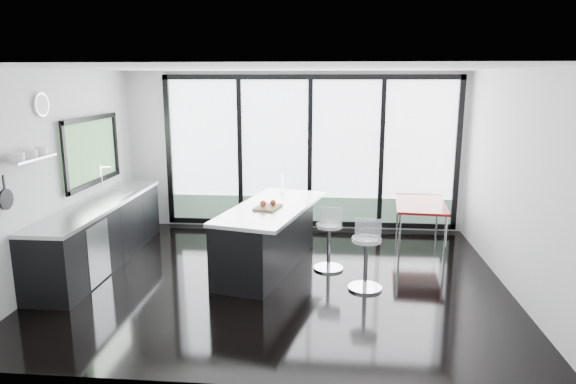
# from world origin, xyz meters

# --- Properties ---
(floor) EXTENTS (6.00, 5.00, 0.00)m
(floor) POSITION_xyz_m (0.00, 0.00, 0.00)
(floor) COLOR black
(floor) RESTS_ON ground
(ceiling) EXTENTS (6.00, 5.00, 0.00)m
(ceiling) POSITION_xyz_m (0.00, 0.00, 2.80)
(ceiling) COLOR white
(ceiling) RESTS_ON wall_back
(wall_back) EXTENTS (6.00, 0.09, 2.80)m
(wall_back) POSITION_xyz_m (0.27, 2.47, 1.27)
(wall_back) COLOR silver
(wall_back) RESTS_ON ground
(wall_front) EXTENTS (6.00, 0.00, 2.80)m
(wall_front) POSITION_xyz_m (0.00, -2.50, 1.40)
(wall_front) COLOR silver
(wall_front) RESTS_ON ground
(wall_left) EXTENTS (0.26, 5.00, 2.80)m
(wall_left) POSITION_xyz_m (-2.97, 0.27, 1.56)
(wall_left) COLOR silver
(wall_left) RESTS_ON ground
(wall_right) EXTENTS (0.00, 5.00, 2.80)m
(wall_right) POSITION_xyz_m (3.00, 0.00, 1.40)
(wall_right) COLOR silver
(wall_right) RESTS_ON ground
(counter_cabinets) EXTENTS (0.69, 3.24, 1.36)m
(counter_cabinets) POSITION_xyz_m (-2.67, 0.40, 0.46)
(counter_cabinets) COLOR black
(counter_cabinets) RESTS_ON floor
(island) EXTENTS (1.46, 2.42, 1.20)m
(island) POSITION_xyz_m (-0.21, 0.43, 0.47)
(island) COLOR black
(island) RESTS_ON floor
(bar_stool_near) EXTENTS (0.51, 0.51, 0.70)m
(bar_stool_near) POSITION_xyz_m (1.15, -0.24, 0.35)
(bar_stool_near) COLOR silver
(bar_stool_near) RESTS_ON floor
(bar_stool_far) EXTENTS (0.49, 0.49, 0.68)m
(bar_stool_far) POSITION_xyz_m (0.67, 0.43, 0.34)
(bar_stool_far) COLOR silver
(bar_stool_far) RESTS_ON floor
(red_table) EXTENTS (0.89, 1.41, 0.72)m
(red_table) POSITION_xyz_m (2.13, 1.62, 0.36)
(red_table) COLOR maroon
(red_table) RESTS_ON floor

